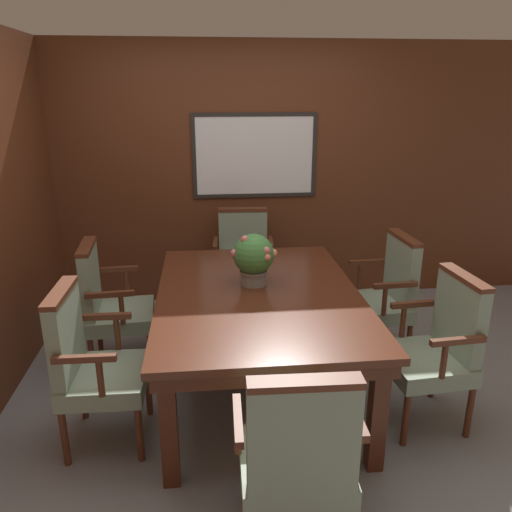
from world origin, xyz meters
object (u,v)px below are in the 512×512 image
(chair_head_near, at_px, (297,455))
(chair_head_far, at_px, (243,258))
(dining_table, at_px, (258,304))
(chair_left_far, at_px, (109,302))
(chair_right_near, at_px, (438,345))
(potted_plant, at_px, (254,257))
(chair_right_far, at_px, (385,293))
(chair_left_near, at_px, (90,362))

(chair_head_near, distance_m, chair_head_far, 2.64)
(dining_table, distance_m, chair_head_near, 1.32)
(chair_head_far, bearing_deg, chair_left_far, -136.42)
(chair_right_near, bearing_deg, potted_plant, -122.45)
(dining_table, height_order, chair_left_far, chair_left_far)
(chair_right_near, distance_m, chair_left_far, 2.30)
(dining_table, relative_size, chair_head_near, 1.92)
(chair_head_far, bearing_deg, potted_plant, -87.39)
(chair_right_near, bearing_deg, chair_left_far, -116.58)
(chair_right_far, relative_size, chair_head_far, 1.00)
(dining_table, relative_size, chair_left_near, 1.92)
(chair_right_far, height_order, chair_left_near, same)
(chair_right_near, xyz_separation_m, potted_plant, (-1.08, 0.58, 0.41))
(chair_head_near, height_order, potted_plant, potted_plant)
(chair_left_far, bearing_deg, chair_left_near, 178.43)
(dining_table, xyz_separation_m, chair_right_near, (1.07, -0.44, -0.13))
(chair_head_near, bearing_deg, chair_right_far, -118.64)
(chair_right_near, relative_size, potted_plant, 2.75)
(chair_right_near, bearing_deg, chair_head_near, -54.28)
(chair_right_far, relative_size, potted_plant, 2.75)
(dining_table, distance_m, chair_right_far, 1.11)
(chair_head_near, xyz_separation_m, chair_head_far, (-0.02, 2.64, 0.00))
(chair_head_far, bearing_deg, chair_left_near, -116.80)
(chair_head_near, height_order, chair_head_far, same)
(dining_table, distance_m, chair_left_near, 1.11)
(chair_right_far, bearing_deg, chair_right_near, -0.43)
(dining_table, relative_size, chair_right_near, 1.92)
(chair_left_near, bearing_deg, chair_right_far, -67.21)
(chair_left_near, bearing_deg, chair_left_far, 3.55)
(dining_table, bearing_deg, chair_right_near, -22.37)
(chair_right_near, height_order, potted_plant, potted_plant)
(chair_head_far, xyz_separation_m, potted_plant, (-0.02, -1.18, 0.41))
(chair_head_near, xyz_separation_m, potted_plant, (-0.04, 1.45, 0.41))
(chair_right_far, distance_m, chair_head_far, 1.38)
(chair_left_near, bearing_deg, potted_plant, -59.72)
(chair_head_far, relative_size, potted_plant, 2.75)
(dining_table, xyz_separation_m, chair_head_near, (0.03, -1.31, -0.13))
(chair_right_far, xyz_separation_m, chair_right_near, (0.04, -0.84, 0.00))
(chair_left_near, xyz_separation_m, chair_left_far, (-0.04, 0.86, 0.00))
(chair_left_near, relative_size, potted_plant, 2.75)
(chair_head_near, bearing_deg, potted_plant, -86.52)
(dining_table, bearing_deg, potted_plant, 97.01)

